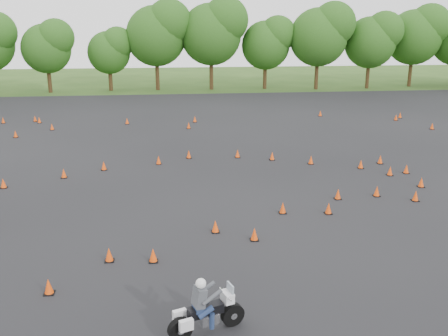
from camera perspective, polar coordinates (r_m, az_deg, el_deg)
ground at (r=19.32m, az=1.37°, el=-6.76°), size 140.00×140.00×0.00m
asphalt_pad at (r=24.91m, az=-0.53°, el=-1.35°), size 62.00×62.00×0.00m
treeline at (r=53.33m, az=0.52°, el=13.24°), size 86.72×32.56×10.79m
traffic_cones at (r=24.40m, az=-0.56°, el=-1.17°), size 36.13×32.51×0.45m
rider_grey at (r=12.92m, az=-2.01°, el=-15.33°), size 2.17×1.32×1.60m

